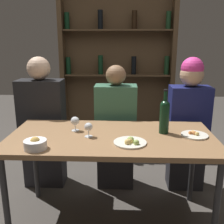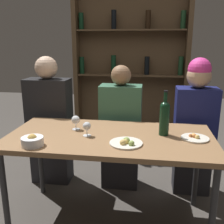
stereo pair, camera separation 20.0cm
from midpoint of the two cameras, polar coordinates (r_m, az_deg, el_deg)
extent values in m
plane|color=#47423D|center=(2.30, -2.82, -22.48)|extent=(10.00, 10.00, 0.00)
cube|color=olive|center=(1.95, -3.09, -5.66)|extent=(1.52, 0.74, 0.04)
cylinder|color=#2D2D30|center=(2.04, -24.91, -17.65)|extent=(0.04, 0.04, 0.69)
cylinder|color=#2D2D30|center=(1.91, 18.87, -19.37)|extent=(0.04, 0.04, 0.69)
cylinder|color=#2D2D30|center=(2.53, -18.55, -10.38)|extent=(0.04, 0.04, 0.69)
cylinder|color=#2D2D30|center=(2.43, 14.80, -11.19)|extent=(0.04, 0.04, 0.69)
cube|color=#4C3823|center=(3.77, -0.37, 11.25)|extent=(1.52, 0.02, 2.30)
cube|color=#4C3823|center=(3.78, -12.24, 10.92)|extent=(0.06, 0.18, 2.30)
cube|color=#4C3823|center=(3.70, 11.58, 10.88)|extent=(0.06, 0.18, 2.30)
cube|color=#4C3823|center=(3.68, -0.44, 8.06)|extent=(1.44, 0.18, 0.02)
cylinder|color=black|center=(3.76, -11.03, 9.88)|extent=(0.07, 0.07, 0.23)
cylinder|color=black|center=(3.68, -4.09, 10.21)|extent=(0.07, 0.07, 0.26)
cylinder|color=black|center=(3.67, 3.18, 10.10)|extent=(0.07, 0.07, 0.24)
cylinder|color=#19381E|center=(3.71, 10.29, 9.97)|extent=(0.07, 0.07, 0.25)
cube|color=#4C3823|center=(3.66, -0.46, 17.40)|extent=(1.44, 0.18, 0.02)
cylinder|color=black|center=(3.77, -11.39, 18.86)|extent=(0.07, 0.07, 0.22)
cylinder|color=black|center=(3.67, -4.21, 19.42)|extent=(0.07, 0.07, 0.25)
cylinder|color=black|center=(3.66, 3.26, 19.38)|extent=(0.07, 0.07, 0.24)
cylinder|color=#19381E|center=(3.69, 10.61, 19.03)|extent=(0.07, 0.07, 0.22)
cylinder|color=black|center=(1.98, 8.49, -1.62)|extent=(0.07, 0.07, 0.22)
sphere|color=black|center=(1.95, 8.61, 1.41)|extent=(0.07, 0.07, 0.07)
cylinder|color=black|center=(1.94, 8.68, 2.95)|extent=(0.03, 0.03, 0.11)
cylinder|color=black|center=(1.93, 8.75, 4.68)|extent=(0.03, 0.03, 0.01)
cylinder|color=silver|center=(2.08, -10.74, -4.02)|extent=(0.06, 0.06, 0.00)
cylinder|color=silver|center=(2.07, -10.78, -3.21)|extent=(0.01, 0.01, 0.06)
sphere|color=silver|center=(2.05, -10.84, -1.97)|extent=(0.07, 0.07, 0.07)
cylinder|color=silver|center=(1.94, -8.08, -5.35)|extent=(0.06, 0.06, 0.00)
cylinder|color=silver|center=(1.92, -8.12, -4.52)|extent=(0.01, 0.01, 0.06)
sphere|color=silver|center=(1.91, -8.17, -3.26)|extent=(0.06, 0.06, 0.06)
cylinder|color=silver|center=(2.00, 14.81, -4.95)|extent=(0.20, 0.20, 0.01)
sphere|color=#C67038|center=(1.99, 13.94, -4.48)|extent=(0.03, 0.03, 0.03)
sphere|color=#E5BC66|center=(2.00, 14.51, -4.40)|extent=(0.03, 0.03, 0.03)
sphere|color=#E5BC66|center=(1.98, 15.26, -4.62)|extent=(0.03, 0.03, 0.03)
sphere|color=#C67038|center=(1.99, 14.78, -4.53)|extent=(0.03, 0.03, 0.03)
sphere|color=#C67038|center=(2.02, 14.47, -4.29)|extent=(0.03, 0.03, 0.03)
cylinder|color=silver|center=(1.79, 0.75, -6.72)|extent=(0.23, 0.23, 0.01)
sphere|color=gold|center=(1.79, 0.77, -6.30)|extent=(0.03, 0.03, 0.03)
sphere|color=#99B256|center=(1.75, 2.04, -6.72)|extent=(0.04, 0.04, 0.04)
sphere|color=#E5BC66|center=(1.75, 0.14, -6.62)|extent=(0.04, 0.04, 0.04)
sphere|color=#99B256|center=(1.78, 0.85, -6.15)|extent=(0.05, 0.05, 0.05)
sphere|color=#E5BC66|center=(1.78, 0.82, -6.32)|extent=(0.04, 0.04, 0.04)
cylinder|color=white|center=(1.80, -19.47, -6.75)|extent=(0.15, 0.15, 0.06)
sphere|color=gold|center=(1.79, -19.53, -6.16)|extent=(0.07, 0.07, 0.07)
cube|color=#26262B|center=(2.80, -16.33, -10.47)|extent=(0.38, 0.22, 0.45)
cube|color=black|center=(2.62, -17.18, 0.07)|extent=(0.42, 0.22, 0.61)
sphere|color=beige|center=(2.55, -17.91, 9.03)|extent=(0.21, 0.21, 0.21)
cube|color=#26262B|center=(2.66, -1.42, -11.17)|extent=(0.35, 0.22, 0.45)
cube|color=#38664C|center=(2.48, -1.50, -0.62)|extent=(0.39, 0.22, 0.56)
sphere|color=#8C6647|center=(2.40, -1.56, 8.00)|extent=(0.19, 0.19, 0.19)
cube|color=#26262B|center=(2.71, 13.49, -11.15)|extent=(0.33, 0.22, 0.45)
cube|color=navy|center=(2.53, 14.18, -0.84)|extent=(0.37, 0.22, 0.56)
sphere|color=tan|center=(2.45, 14.77, 7.82)|extent=(0.21, 0.21, 0.21)
sphere|color=#EA3893|center=(2.45, 14.86, 9.17)|extent=(0.20, 0.20, 0.20)
camera|label=1|loc=(0.10, -92.86, -0.78)|focal=42.00mm
camera|label=2|loc=(0.10, 87.14, 0.78)|focal=42.00mm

